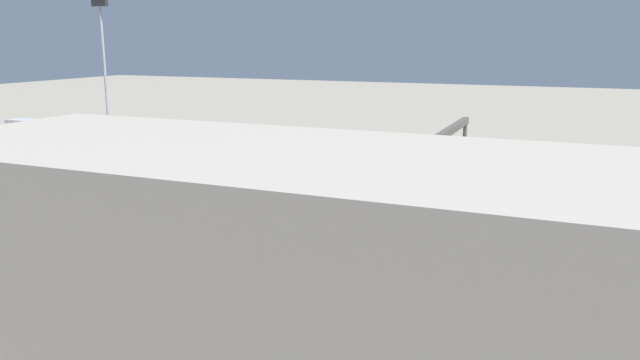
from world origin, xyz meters
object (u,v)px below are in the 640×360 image
train_on_track_3 (236,181)px  signal_gantry (440,145)px  train_on_track_1 (314,169)px  train_on_track_4 (352,202)px  light_mast_0 (104,55)px  maintenance_shed (369,293)px  train_on_track_0 (259,153)px

train_on_track_3 → signal_gantry: size_ratio=0.33×
train_on_track_1 → train_on_track_4: same height
train_on_track_3 → light_mast_0: 42.23m
train_on_track_4 → signal_gantry: (-6.92, -7.50, 4.96)m
maintenance_shed → train_on_track_3: bearing=-51.1°
train_on_track_1 → signal_gantry: 19.80m
train_on_track_0 → signal_gantry: signal_gantry is taller
train_on_track_3 → train_on_track_1: size_ratio=1.00×
light_mast_0 → signal_gantry: size_ratio=0.82×
train_on_track_4 → signal_gantry: signal_gantry is taller
train_on_track_4 → maintenance_shed: 32.02m
train_on_track_1 → maintenance_shed: bearing=116.6°
train_on_track_3 → train_on_track_1: bearing=-119.1°
light_mast_0 → signal_gantry: (-58.35, 16.22, -8.35)m
maintenance_shed → light_mast_0: bearing=-40.2°
train_on_track_3 → light_mast_0: (35.27, -18.72, 13.75)m
train_on_track_3 → train_on_track_4: size_ratio=0.10×
train_on_track_3 → train_on_track_4: bearing=162.8°
train_on_track_4 → maintenance_shed: maintenance_shed is taller
train_on_track_1 → light_mast_0: bearing=-12.1°
light_mast_0 → signal_gantry: 61.13m
train_on_track_4 → light_mast_0: bearing=-24.8°
train_on_track_3 → signal_gantry: bearing=-173.8°
train_on_track_0 → signal_gantry: size_ratio=3.19×
train_on_track_0 → signal_gantry: 31.24m
train_on_track_1 → train_on_track_0: bearing=-25.1°
train_on_track_0 → train_on_track_4: bearing=136.8°
light_mast_0 → train_on_track_1: bearing=167.9°
signal_gantry → maintenance_shed: maintenance_shed is taller
train_on_track_0 → maintenance_shed: bearing=123.6°
signal_gantry → maintenance_shed: (-4.78, 37.04, -1.00)m
train_on_track_3 → train_on_track_4: same height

